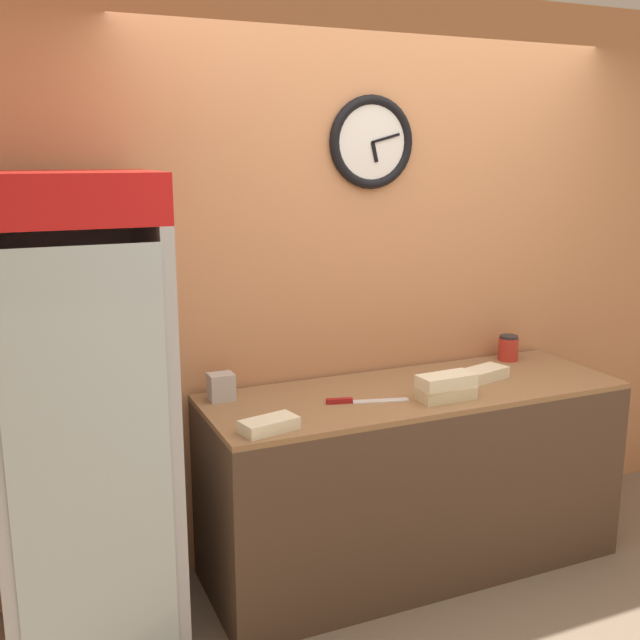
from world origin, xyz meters
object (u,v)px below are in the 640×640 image
object	(u,v)px
sandwich_stack_bottom	(446,393)
sandwich_flat_left	(269,425)
sandwich_stack_middle	(446,381)
condiment_jar	(508,348)
chefs_knife	(356,401)
beverage_cooler	(77,399)
sandwich_flat_right	(484,374)
napkin_dispenser	(221,387)

from	to	relation	value
sandwich_stack_bottom	sandwich_flat_left	bearing A→B (deg)	-176.55
sandwich_stack_middle	sandwich_flat_left	xyz separation A→B (m)	(-0.85, -0.05, -0.06)
condiment_jar	chefs_knife	bearing A→B (deg)	-164.13
sandwich_stack_bottom	sandwich_stack_middle	world-z (taller)	sandwich_stack_middle
beverage_cooler	chefs_knife	world-z (taller)	beverage_cooler
sandwich_flat_right	chefs_knife	bearing A→B (deg)	-175.18
beverage_cooler	sandwich_flat_right	bearing A→B (deg)	-1.51
sandwich_stack_middle	sandwich_flat_right	distance (m)	0.39
sandwich_flat_right	napkin_dispenser	distance (m)	1.27
condiment_jar	sandwich_stack_bottom	bearing A→B (deg)	-147.49
sandwich_flat_left	chefs_knife	size ratio (longest dim) A/B	0.67
sandwich_stack_bottom	napkin_dispenser	bearing A→B (deg)	156.71
sandwich_stack_bottom	napkin_dispenser	distance (m)	0.99
condiment_jar	sandwich_flat_right	bearing A→B (deg)	-143.60
beverage_cooler	sandwich_flat_right	xyz separation A→B (m)	(1.87, -0.05, -0.11)
sandwich_flat_right	sandwich_flat_left	bearing A→B (deg)	-168.83
sandwich_flat_right	condiment_jar	bearing A→B (deg)	36.40
sandwich_flat_left	sandwich_flat_right	distance (m)	1.21
chefs_knife	condiment_jar	distance (m)	1.08
chefs_knife	condiment_jar	size ratio (longest dim) A/B	2.74
sandwich_stack_bottom	sandwich_flat_right	size ratio (longest dim) A/B	1.01
beverage_cooler	sandwich_stack_bottom	size ratio (longest dim) A/B	7.35
beverage_cooler	condiment_jar	distance (m)	2.20
sandwich_flat_right	beverage_cooler	bearing A→B (deg)	178.49
napkin_dispenser	sandwich_flat_left	bearing A→B (deg)	-81.76
sandwich_flat_right	sandwich_stack_bottom	bearing A→B (deg)	-151.50
sandwich_flat_right	napkin_dispenser	bearing A→B (deg)	170.47
beverage_cooler	sandwich_stack_bottom	distance (m)	1.55
beverage_cooler	sandwich_flat_left	xyz separation A→B (m)	(0.68, -0.28, -0.11)
beverage_cooler	sandwich_stack_middle	world-z (taller)	beverage_cooler
sandwich_stack_bottom	sandwich_flat_right	distance (m)	0.38
sandwich_flat_left	napkin_dispenser	bearing A→B (deg)	98.24
sandwich_flat_right	condiment_jar	size ratio (longest dim) A/B	1.92
sandwich_stack_bottom	sandwich_flat_right	bearing A→B (deg)	28.50
condiment_jar	sandwich_stack_middle	bearing A→B (deg)	-147.49
chefs_knife	condiment_jar	world-z (taller)	condiment_jar
sandwich_stack_bottom	sandwich_stack_middle	size ratio (longest dim) A/B	0.98
beverage_cooler	sandwich_flat_right	world-z (taller)	beverage_cooler
beverage_cooler	condiment_jar	world-z (taller)	beverage_cooler
sandwich_flat_left	sandwich_flat_right	xyz separation A→B (m)	(1.19, 0.23, 0.00)
sandwich_flat_left	napkin_dispenser	size ratio (longest dim) A/B	2.04
sandwich_stack_middle	sandwich_flat_left	size ratio (longest dim) A/B	1.07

